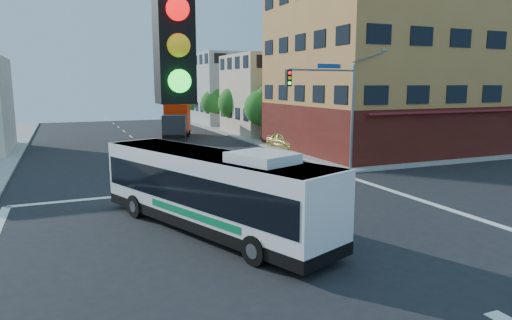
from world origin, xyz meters
name	(u,v)px	position (x,y,z in m)	size (l,w,h in m)	color
ground	(273,244)	(0.00, 0.00, 0.00)	(120.00, 120.00, 0.00)	black
sidewalk_ne	(397,126)	(35.00, 35.00, 0.07)	(50.00, 50.00, 0.15)	gray
corner_building_ne	(390,82)	(19.99, 18.48, 5.89)	(18.10, 15.44, 14.00)	#B37D40
building_east_near	(282,94)	(16.98, 33.98, 4.51)	(12.06, 10.06, 9.00)	#C0AF93
building_east_far	(239,89)	(16.98, 47.98, 5.01)	(12.06, 10.06, 10.00)	#A8A8A3
signal_mast_ne	(332,96)	(9.08, 10.62, 4.98)	(7.91, 1.13, 8.07)	slate
street_tree_a	(263,105)	(11.90, 27.92, 3.59)	(3.60, 3.60, 5.53)	#392215
street_tree_b	(235,101)	(11.90, 35.92, 3.75)	(3.80, 3.80, 5.79)	#392215
street_tree_c	(214,101)	(11.90, 43.92, 3.46)	(3.40, 3.40, 5.29)	#392215
street_tree_d	(198,96)	(11.90, 51.92, 3.88)	(4.00, 4.00, 6.03)	#392215
transit_bus	(210,189)	(-1.64, 2.30, 1.69)	(6.57, 11.78, 3.46)	black
box_truck	(177,121)	(4.56, 34.18, 1.77)	(4.75, 8.43, 3.65)	#242429
parked_car	(285,141)	(11.45, 21.92, 0.73)	(1.73, 4.29, 1.46)	gold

